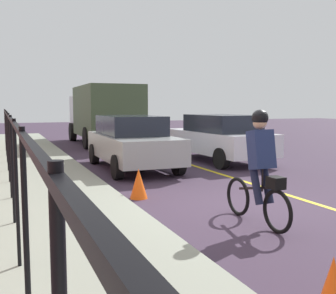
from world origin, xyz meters
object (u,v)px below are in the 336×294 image
cyclist_lead (260,168)px  parked_sedan_rear (132,141)px  traffic_cone_near (139,184)px  patrol_sedan (219,137)px  box_truck_background (103,112)px

cyclist_lead → parked_sedan_rear: size_ratio=0.41×
parked_sedan_rear → traffic_cone_near: parked_sedan_rear is taller
cyclist_lead → patrol_sedan: bearing=-25.3°
patrol_sedan → parked_sedan_rear: bearing=93.1°
cyclist_lead → patrol_sedan: 7.17m
cyclist_lead → box_truck_background: 13.85m
box_truck_background → parked_sedan_rear: bearing=173.6°
box_truck_background → traffic_cone_near: (-11.36, 2.04, -1.24)m
patrol_sedan → traffic_cone_near: 5.87m
patrol_sedan → parked_sedan_rear: (-0.34, 3.19, 0.00)m
cyclist_lead → patrol_sedan: (6.49, -3.04, -0.09)m
cyclist_lead → box_truck_background: (13.81, -0.86, 0.64)m
cyclist_lead → parked_sedan_rear: bearing=1.1°
box_truck_background → traffic_cone_near: box_truck_background is taller
patrol_sedan → traffic_cone_near: size_ratio=7.32×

